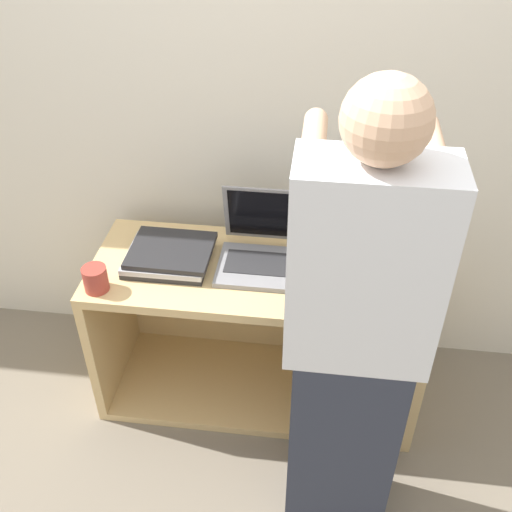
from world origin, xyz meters
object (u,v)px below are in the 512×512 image
Objects in this scene: laptop_open at (260,249)px; mug at (95,279)px; laptop_stack_right at (351,268)px; person at (355,342)px; laptop_stack_left at (169,255)px.

mug is at bearing -157.01° from laptop_open.
mug is (-0.89, -0.18, 0.01)m from laptop_stack_right.
laptop_stack_right is at bearing 90.19° from person.
laptop_open is 0.20× the size of person.
laptop_stack_left is at bearing 40.58° from mug.
person is (0.00, -0.47, 0.10)m from laptop_stack_right.
laptop_open is 0.98× the size of laptop_stack_left.
laptop_stack_right is 0.20× the size of person.
laptop_stack_left is 0.67m from laptop_stack_right.
person is at bearing -18.04° from mug.
person is (0.34, -0.53, 0.09)m from laptop_open.
mug reaches higher than laptop_stack_right.
laptop_open is 0.34m from laptop_stack_left.
laptop_stack_left is at bearing -171.74° from laptop_open.
person is at bearing -89.81° from laptop_stack_right.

